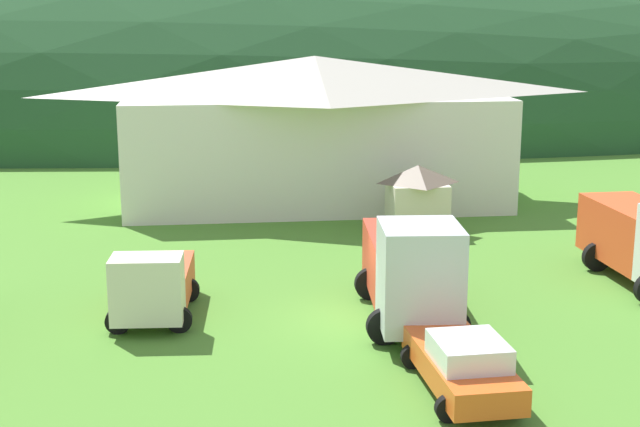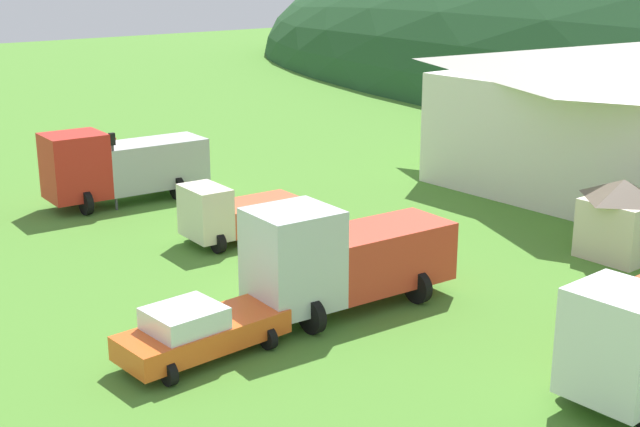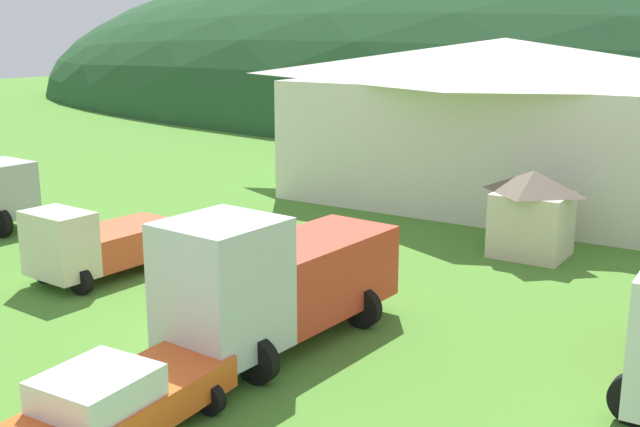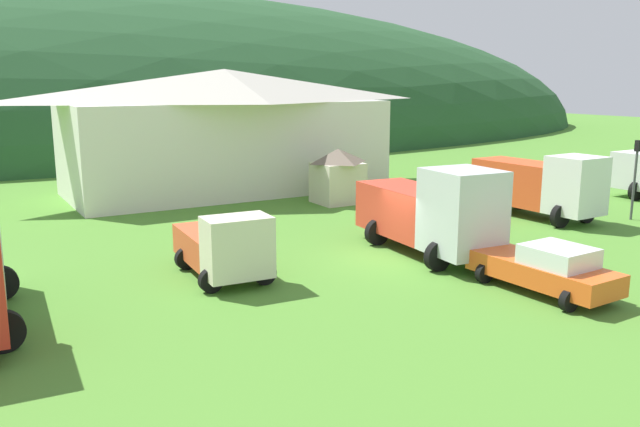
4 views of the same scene
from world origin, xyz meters
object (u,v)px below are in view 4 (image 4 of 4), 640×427
at_px(light_truck_cream, 225,246).
at_px(tow_truck_silver, 433,211).
at_px(service_pickup_orange, 545,268).
at_px(traffic_light_east, 635,171).
at_px(play_shed_cream, 338,175).
at_px(depot_building, 226,129).
at_px(heavy_rig_white, 541,184).
at_px(traffic_cone_near_pickup, 192,264).

xyz_separation_m(light_truck_cream, tow_truck_silver, (8.16, -1.43, 0.67)).
xyz_separation_m(tow_truck_silver, service_pickup_orange, (0.22, -5.41, -0.99)).
bearing_deg(tow_truck_silver, traffic_light_east, 95.26).
xyz_separation_m(play_shed_cream, traffic_light_east, (10.23, -11.28, 0.86)).
bearing_deg(service_pickup_orange, depot_building, -179.63).
height_order(tow_truck_silver, heavy_rig_white, tow_truck_silver).
distance_m(light_truck_cream, tow_truck_silver, 8.31).
relative_size(play_shed_cream, service_pickup_orange, 0.61).
height_order(depot_building, traffic_light_east, depot_building).
distance_m(service_pickup_orange, traffic_cone_near_pickup, 12.72).
bearing_deg(heavy_rig_white, service_pickup_orange, -49.74).
bearing_deg(tow_truck_silver, play_shed_cream, 170.40).
relative_size(tow_truck_silver, heavy_rig_white, 1.06).
bearing_deg(tow_truck_silver, heavy_rig_white, 111.30).
height_order(light_truck_cream, traffic_cone_near_pickup, light_truck_cream).
height_order(light_truck_cream, service_pickup_orange, light_truck_cream).
bearing_deg(light_truck_cream, traffic_light_east, 90.40).
relative_size(light_truck_cream, tow_truck_silver, 0.70).
bearing_deg(service_pickup_orange, play_shed_cream, 168.72).
distance_m(traffic_light_east, traffic_cone_near_pickup, 22.06).
height_order(heavy_rig_white, service_pickup_orange, heavy_rig_white).
height_order(play_shed_cream, traffic_light_east, traffic_light_east).
distance_m(heavy_rig_white, traffic_cone_near_pickup, 18.12).
distance_m(play_shed_cream, tow_truck_silver, 11.88).
bearing_deg(traffic_cone_near_pickup, traffic_light_east, -9.09).
bearing_deg(depot_building, service_pickup_orange, -87.07).
distance_m(tow_truck_silver, heavy_rig_white, 9.86).
bearing_deg(service_pickup_orange, traffic_cone_near_pickup, -138.57).
bearing_deg(play_shed_cream, tow_truck_silver, -103.71).
bearing_deg(light_truck_cream, traffic_cone_near_pickup, -165.61).
distance_m(heavy_rig_white, traffic_light_east, 4.55).
distance_m(tow_truck_silver, service_pickup_orange, 5.50).
height_order(depot_building, light_truck_cream, depot_building).
xyz_separation_m(traffic_light_east, traffic_cone_near_pickup, (-21.65, 3.46, -2.44)).
relative_size(play_shed_cream, heavy_rig_white, 0.45).
xyz_separation_m(service_pickup_orange, traffic_light_east, (12.83, 5.67, 1.62)).
xyz_separation_m(light_truck_cream, service_pickup_orange, (8.37, -6.83, -0.32)).
xyz_separation_m(light_truck_cream, traffic_cone_near_pickup, (-0.44, 2.30, -1.15)).
distance_m(depot_building, play_shed_cream, 8.26).
bearing_deg(tow_truck_silver, depot_building, -172.77).
relative_size(depot_building, traffic_light_east, 5.14).
xyz_separation_m(depot_building, traffic_cone_near_pickup, (-7.59, -14.77, -3.87)).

